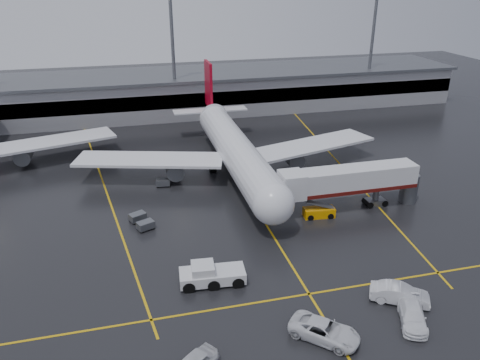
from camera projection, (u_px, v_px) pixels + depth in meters
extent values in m
plane|color=black|center=(250.00, 199.00, 66.35)|extent=(220.00, 220.00, 0.00)
cube|color=gold|center=(250.00, 199.00, 66.34)|extent=(0.25, 90.00, 0.02)
cube|color=gold|center=(309.00, 294.00, 46.86)|extent=(60.00, 0.25, 0.02)
cube|color=gold|center=(104.00, 185.00, 70.70)|extent=(9.99, 69.35, 0.02)
cube|color=gold|center=(338.00, 162.00, 79.25)|extent=(7.57, 69.64, 0.02)
cube|color=gray|center=(194.00, 93.00, 107.23)|extent=(120.00, 18.00, 8.00)
cube|color=black|center=(201.00, 100.00, 99.23)|extent=(120.00, 0.40, 3.00)
cube|color=#595B60|center=(194.00, 74.00, 105.48)|extent=(122.00, 19.00, 0.60)
cylinder|color=#595B60|center=(173.00, 60.00, 97.34)|extent=(0.70, 0.70, 25.00)
cylinder|color=#595B60|center=(371.00, 51.00, 107.46)|extent=(0.70, 0.70, 25.00)
cylinder|color=silver|center=(237.00, 152.00, 71.72)|extent=(5.20, 36.00, 5.20)
sphere|color=silver|center=(273.00, 203.00, 55.78)|extent=(5.20, 5.20, 5.20)
cone|color=silver|center=(210.00, 111.00, 90.08)|extent=(4.94, 8.00, 4.94)
cube|color=#980316|center=(209.00, 85.00, 88.97)|extent=(0.50, 5.50, 8.50)
cube|color=silver|center=(210.00, 110.00, 90.00)|extent=(14.00, 3.00, 0.25)
cube|color=silver|center=(149.00, 160.00, 70.90)|extent=(22.80, 11.83, 0.40)
cube|color=silver|center=(311.00, 145.00, 76.74)|extent=(22.80, 11.83, 0.40)
cylinder|color=#595B60|center=(174.00, 168.00, 71.37)|extent=(2.60, 4.50, 2.60)
cylinder|color=#595B60|center=(293.00, 157.00, 75.64)|extent=(2.60, 4.50, 2.60)
cylinder|color=#595B60|center=(265.00, 216.00, 59.74)|extent=(0.56, 0.56, 2.00)
cylinder|color=#595B60|center=(213.00, 166.00, 74.96)|extent=(0.56, 0.56, 2.00)
cylinder|color=#595B60|center=(251.00, 162.00, 76.40)|extent=(0.56, 0.56, 2.00)
cylinder|color=black|center=(265.00, 219.00, 59.96)|extent=(0.40, 1.10, 1.10)
cylinder|color=black|center=(213.00, 168.00, 75.14)|extent=(1.00, 1.40, 1.40)
cylinder|color=black|center=(251.00, 165.00, 76.58)|extent=(1.00, 1.40, 1.40)
cube|color=silver|center=(46.00, 142.00, 77.93)|extent=(22.80, 11.83, 0.40)
cylinder|color=#595B60|center=(24.00, 154.00, 76.82)|extent=(2.60, 4.50, 2.60)
cube|color=silver|center=(351.00, 179.00, 61.94)|extent=(18.00, 3.20, 3.00)
cube|color=#520E0B|center=(350.00, 188.00, 62.47)|extent=(18.00, 3.30, 0.50)
cube|color=silver|center=(292.00, 185.00, 60.10)|extent=(3.00, 3.40, 3.30)
cylinder|color=#595B60|center=(376.00, 195.00, 64.02)|extent=(0.80, 0.80, 3.00)
cube|color=#595B60|center=(375.00, 202.00, 64.45)|extent=(2.60, 1.60, 0.90)
cylinder|color=#595B60|center=(409.00, 188.00, 64.94)|extent=(2.40, 2.40, 4.00)
cylinder|color=black|center=(368.00, 203.00, 64.20)|extent=(0.90, 1.80, 0.90)
cylinder|color=black|center=(382.00, 201.00, 64.70)|extent=(0.90, 1.80, 0.90)
cube|color=silver|center=(212.00, 276.00, 48.24)|extent=(6.88, 3.24, 1.14)
cube|color=silver|center=(203.00, 269.00, 47.72)|extent=(2.48, 2.48, 0.95)
cube|color=black|center=(203.00, 269.00, 47.72)|extent=(2.23, 2.23, 0.86)
cylinder|color=black|center=(188.00, 281.00, 48.02)|extent=(1.49, 2.95, 1.24)
cylinder|color=black|center=(212.00, 278.00, 48.38)|extent=(1.49, 2.95, 1.24)
cylinder|color=black|center=(236.00, 276.00, 48.74)|extent=(1.49, 2.95, 1.24)
cube|color=orange|center=(319.00, 212.00, 61.38)|extent=(4.16, 2.06, 1.23)
cube|color=#595B60|center=(320.00, 204.00, 60.91)|extent=(3.95, 1.38, 1.40)
cylinder|color=black|center=(309.00, 215.00, 61.31)|extent=(0.96, 1.96, 0.78)
cylinder|color=black|center=(329.00, 213.00, 61.68)|extent=(0.96, 1.96, 0.78)
imported|color=silver|center=(324.00, 331.00, 40.88)|extent=(6.41, 6.28, 1.71)
imported|color=white|center=(412.00, 315.00, 42.81)|extent=(4.15, 5.79, 1.56)
imported|color=silver|center=(400.00, 294.00, 45.40)|extent=(5.81, 4.47, 1.84)
cube|color=#595B60|center=(146.00, 225.00, 58.27)|extent=(2.35, 1.98, 0.90)
cylinder|color=black|center=(142.00, 232.00, 57.65)|extent=(0.40, 0.20, 0.40)
cylinder|color=black|center=(154.00, 228.00, 58.54)|extent=(0.40, 0.20, 0.40)
cylinder|color=black|center=(138.00, 229.00, 58.38)|extent=(0.40, 0.20, 0.40)
cylinder|color=black|center=(150.00, 225.00, 59.27)|extent=(0.40, 0.20, 0.40)
cube|color=#595B60|center=(138.00, 217.00, 60.22)|extent=(2.37, 2.04, 0.90)
cylinder|color=black|center=(134.00, 223.00, 59.59)|extent=(0.40, 0.20, 0.40)
cylinder|color=black|center=(145.00, 219.00, 60.53)|extent=(0.40, 0.20, 0.40)
cylinder|color=black|center=(130.00, 220.00, 60.29)|extent=(0.40, 0.20, 0.40)
cylinder|color=black|center=(142.00, 217.00, 61.23)|extent=(0.40, 0.20, 0.40)
cube|color=#595B60|center=(163.00, 182.00, 70.03)|extent=(2.16, 1.56, 0.90)
cylinder|color=black|center=(158.00, 187.00, 69.69)|extent=(0.40, 0.20, 0.40)
cylinder|color=black|center=(169.00, 186.00, 69.85)|extent=(0.40, 0.20, 0.40)
cylinder|color=black|center=(158.00, 184.00, 70.60)|extent=(0.40, 0.20, 0.40)
cylinder|color=black|center=(169.00, 183.00, 70.76)|extent=(0.40, 0.20, 0.40)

